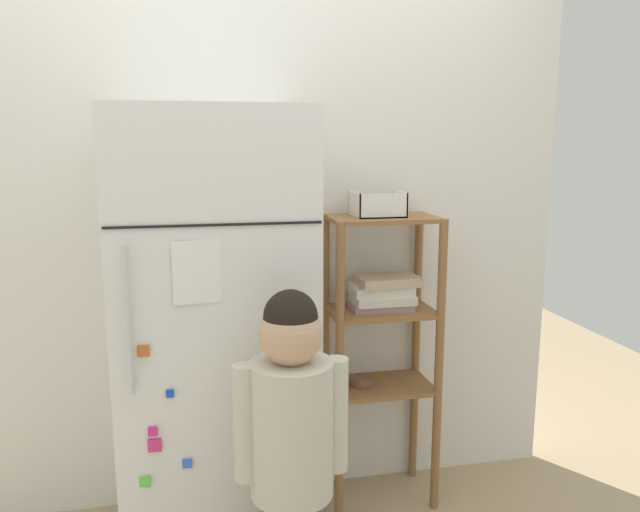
% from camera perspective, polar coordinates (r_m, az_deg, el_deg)
% --- Properties ---
extents(kitchen_wall_back, '(2.78, 0.03, 2.17)m').
position_cam_1_polar(kitchen_wall_back, '(2.63, -6.49, 0.25)').
color(kitchen_wall_back, silver).
rests_on(kitchen_wall_back, ground).
extents(refrigerator, '(0.69, 0.64, 1.67)m').
position_cam_1_polar(refrigerator, '(2.36, -9.62, -7.31)').
color(refrigerator, white).
rests_on(refrigerator, ground).
extents(child_standing, '(0.36, 0.27, 1.12)m').
position_cam_1_polar(child_standing, '(1.99, -2.66, -15.56)').
color(child_standing, slate).
rests_on(child_standing, ground).
extents(pantry_shelf_unit, '(0.46, 0.30, 1.25)m').
position_cam_1_polar(pantry_shelf_unit, '(2.63, 5.66, -6.13)').
color(pantry_shelf_unit, olive).
rests_on(pantry_shelf_unit, ground).
extents(fruit_bin, '(0.20, 0.17, 0.10)m').
position_cam_1_polar(fruit_bin, '(2.54, 5.36, 4.59)').
color(fruit_bin, white).
rests_on(fruit_bin, pantry_shelf_unit).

